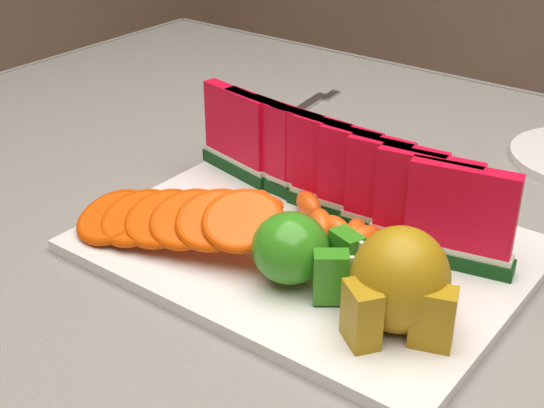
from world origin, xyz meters
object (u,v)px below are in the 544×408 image
Objects in this scene: apple_cluster at (298,251)px; fork at (299,111)px; platter at (308,247)px; pear_cluster at (400,284)px.

apple_cluster is 0.53× the size of fork.
platter is at bearing 117.54° from apple_cluster.
platter is at bearing 154.22° from pear_cluster.
apple_cluster is at bearing -54.76° from fork.
platter is at bearing -53.28° from fork.
fork is at bearing 134.38° from pear_cluster.
pear_cluster is 0.55× the size of fork.
fork is at bearing 126.72° from platter.
pear_cluster is 0.50m from fork.
apple_cluster is at bearing -179.92° from pear_cluster.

